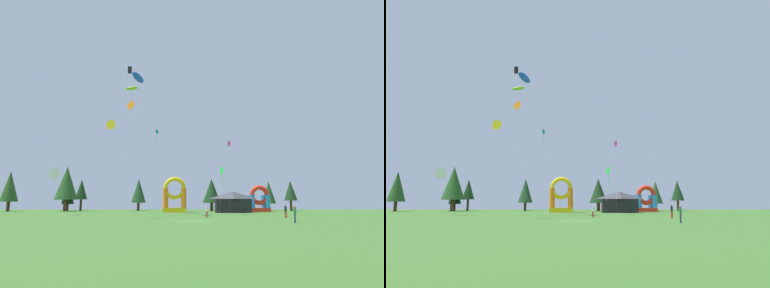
% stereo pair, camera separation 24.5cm
% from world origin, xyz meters
% --- Properties ---
extents(ground_plane, '(120.00, 120.00, 0.00)m').
position_xyz_m(ground_plane, '(0.00, 0.00, 0.00)').
color(ground_plane, '#3D6B28').
extents(kite_orange_diamond, '(1.34, 4.09, 19.30)m').
position_xyz_m(kite_orange_diamond, '(-10.15, 18.50, 18.52)').
color(kite_orange_diamond, orange).
rests_on(kite_orange_diamond, ground_plane).
extents(kite_pink_box, '(0.66, 2.44, 13.68)m').
position_xyz_m(kite_pink_box, '(7.76, 24.93, 13.15)').
color(kite_pink_box, '#EA599E').
rests_on(kite_pink_box, ground_plane).
extents(kite_lime_parafoil, '(5.29, 1.60, 25.12)m').
position_xyz_m(kite_lime_parafoil, '(-11.44, 26.77, 24.62)').
color(kite_lime_parafoil, '#8CD826').
rests_on(kite_lime_parafoil, ground_plane).
extents(kite_yellow_delta, '(6.20, 2.16, 13.13)m').
position_xyz_m(kite_yellow_delta, '(-10.92, 6.78, 12.45)').
color(kite_yellow_delta, yellow).
rests_on(kite_yellow_delta, ground_plane).
extents(kite_green_diamond, '(1.33, 2.72, 7.67)m').
position_xyz_m(kite_green_diamond, '(5.40, 16.60, 7.04)').
color(kite_green_diamond, green).
rests_on(kite_green_diamond, ground_plane).
extents(kite_black_box, '(4.73, 1.51, 25.71)m').
position_xyz_m(kite_black_box, '(-10.64, 18.22, 24.99)').
color(kite_black_box, black).
rests_on(kite_black_box, ground_plane).
extents(kite_blue_parafoil, '(2.54, 5.21, 23.62)m').
position_xyz_m(kite_blue_parafoil, '(-8.82, 15.83, 22.81)').
color(kite_blue_parafoil, blue).
rests_on(kite_blue_parafoil, ground_plane).
extents(kite_white_delta, '(3.39, 2.40, 7.82)m').
position_xyz_m(kite_white_delta, '(-21.55, 16.72, 6.73)').
color(kite_white_delta, white).
rests_on(kite_white_delta, ground_plane).
extents(kite_teal_diamond, '(3.58, 1.27, 16.00)m').
position_xyz_m(kite_teal_diamond, '(-6.22, 26.14, 15.34)').
color(kite_teal_diamond, '#0C7F7A').
rests_on(kite_teal_diamond, ground_plane).
extents(person_near_camera, '(0.37, 0.37, 1.73)m').
position_xyz_m(person_near_camera, '(12.49, 6.53, 1.03)').
color(person_near_camera, '#B21E26').
rests_on(person_near_camera, ground_plane).
extents(person_far_side, '(0.42, 0.42, 1.76)m').
position_xyz_m(person_far_side, '(10.12, -4.19, 1.04)').
color(person_far_side, navy).
rests_on(person_far_side, ground_plane).
extents(person_midfield, '(0.38, 0.38, 1.60)m').
position_xyz_m(person_midfield, '(2.16, 9.30, 0.95)').
color(person_midfield, '#B21E26').
rests_on(person_midfield, ground_plane).
extents(inflatable_orange_dome, '(4.48, 4.33, 5.67)m').
position_xyz_m(inflatable_orange_dome, '(15.49, 35.22, 2.09)').
color(inflatable_orange_dome, red).
rests_on(inflatable_orange_dome, ground_plane).
extents(inflatable_yellow_castle, '(4.79, 3.70, 7.18)m').
position_xyz_m(inflatable_yellow_castle, '(-2.71, 31.99, 2.79)').
color(inflatable_yellow_castle, yellow).
rests_on(inflatable_yellow_castle, ground_plane).
extents(festival_tent, '(6.96, 3.43, 4.18)m').
position_xyz_m(festival_tent, '(8.93, 29.27, 2.09)').
color(festival_tent, black).
rests_on(festival_tent, ground_plane).
extents(tree_row_0, '(3.98, 3.98, 9.09)m').
position_xyz_m(tree_row_0, '(-40.56, 40.53, 5.58)').
color(tree_row_0, '#4C331E').
rests_on(tree_row_0, ground_plane).
extents(tree_row_1, '(3.02, 3.02, 6.82)m').
position_xyz_m(tree_row_1, '(-28.54, 44.49, 4.18)').
color(tree_row_1, '#4C331E').
rests_on(tree_row_1, ground_plane).
extents(tree_row_2, '(5.26, 5.26, 10.29)m').
position_xyz_m(tree_row_2, '(-28.08, 41.54, 6.40)').
color(tree_row_2, '#4C331E').
rests_on(tree_row_2, ground_plane).
extents(tree_row_3, '(2.91, 2.91, 7.51)m').
position_xyz_m(tree_row_3, '(-25.47, 44.73, 5.04)').
color(tree_row_3, '#4C331E').
rests_on(tree_row_3, ground_plane).
extents(tree_row_4, '(3.60, 3.60, 7.72)m').
position_xyz_m(tree_row_4, '(-11.75, 45.34, 4.78)').
color(tree_row_4, '#4C331E').
rests_on(tree_row_4, ground_plane).
extents(tree_row_5, '(4.23, 4.23, 7.56)m').
position_xyz_m(tree_row_5, '(5.84, 41.67, 4.68)').
color(tree_row_5, '#4C331E').
rests_on(tree_row_5, ground_plane).
extents(tree_row_6, '(3.29, 3.29, 6.99)m').
position_xyz_m(tree_row_6, '(19.46, 41.70, 4.32)').
color(tree_row_6, '#4C331E').
rests_on(tree_row_6, ground_plane).
extents(tree_row_7, '(3.04, 3.04, 7.12)m').
position_xyz_m(tree_row_7, '(24.48, 40.99, 4.72)').
color(tree_row_7, '#4C331E').
rests_on(tree_row_7, ground_plane).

